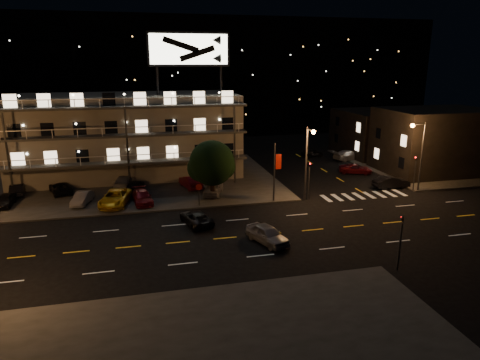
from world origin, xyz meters
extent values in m
plane|color=black|center=(0.00, 0.00, 0.00)|extent=(140.00, 140.00, 0.00)
cube|color=#32322F|center=(-14.00, 20.00, 0.07)|extent=(44.00, 24.00, 0.15)
cube|color=#32322F|center=(30.00, 20.00, 0.07)|extent=(16.00, 24.00, 0.15)
cube|color=gray|center=(-10.00, 24.00, 5.00)|extent=(28.00, 12.00, 10.00)
cube|color=gray|center=(-10.00, 24.00, 10.25)|extent=(28.00, 12.00, 0.50)
cube|color=#32322F|center=(-10.00, 17.10, 3.15)|extent=(28.00, 1.80, 0.25)
cube|color=#32322F|center=(-10.00, 17.10, 6.35)|extent=(28.00, 1.80, 0.25)
cube|color=#32322F|center=(-10.00, 17.10, 9.55)|extent=(28.00, 1.80, 0.25)
cylinder|color=black|center=(-6.00, 22.00, 12.25)|extent=(0.36, 0.36, 3.50)
cylinder|color=black|center=(2.00, 22.00, 12.25)|extent=(0.36, 0.36, 3.50)
cube|color=black|center=(-2.00, 22.00, 16.00)|extent=(10.20, 0.50, 4.20)
cube|color=#EFEECB|center=(-2.00, 21.70, 16.00)|extent=(9.60, 0.06, 3.60)
cube|color=black|center=(30.00, 16.00, 4.25)|extent=(14.00, 10.00, 8.50)
cube|color=black|center=(30.00, 28.00, 3.50)|extent=(14.00, 12.00, 7.00)
cube|color=black|center=(0.00, 70.00, 12.00)|extent=(120.00, 20.00, 24.00)
cylinder|color=#2D2D30|center=(8.50, 8.30, 4.00)|extent=(0.20, 0.20, 8.00)
cylinder|color=#2D2D30|center=(8.50, 7.50, 7.80)|extent=(0.12, 1.80, 0.12)
sphere|color=#FF913F|center=(8.50, 6.70, 7.70)|extent=(0.44, 0.44, 0.44)
cylinder|color=#2D2D30|center=(22.50, 8.30, 4.00)|extent=(0.20, 0.20, 8.00)
cylinder|color=#2D2D30|center=(21.70, 8.30, 7.80)|extent=(1.80, 0.12, 0.12)
sphere|color=#FF913F|center=(20.90, 8.30, 7.70)|extent=(0.44, 0.44, 0.44)
cylinder|color=#2D2D30|center=(9.00, 8.50, 1.80)|extent=(0.14, 0.14, 3.60)
imported|color=black|center=(9.00, 8.50, 4.10)|extent=(0.20, 0.16, 1.00)
sphere|color=#FF0C0C|center=(9.00, 8.38, 4.00)|extent=(0.14, 0.14, 0.14)
cylinder|color=#2D2D30|center=(9.00, -8.50, 1.80)|extent=(0.14, 0.14, 3.60)
imported|color=black|center=(9.00, -8.50, 4.10)|extent=(0.20, 0.16, 1.00)
sphere|color=#FF0C0C|center=(9.00, -8.38, 4.00)|extent=(0.14, 0.14, 0.14)
cylinder|color=#2D2D30|center=(22.00, 8.50, 1.80)|extent=(0.14, 0.14, 3.60)
imported|color=black|center=(22.00, 8.50, 4.10)|extent=(0.16, 0.20, 1.00)
sphere|color=#FF0C0C|center=(21.88, 8.50, 4.00)|extent=(0.14, 0.14, 0.14)
cylinder|color=#2D2D30|center=(5.00, 8.40, 3.20)|extent=(0.16, 0.16, 6.40)
cube|color=red|center=(5.45, 8.40, 4.40)|extent=(0.60, 0.04, 1.60)
cylinder|color=#2D2D30|center=(-3.00, 8.60, 1.10)|extent=(0.08, 0.08, 2.20)
cylinder|color=red|center=(-3.00, 8.55, 2.15)|extent=(0.91, 0.04, 0.91)
cylinder|color=black|center=(-1.24, 10.67, 1.28)|extent=(0.47, 0.47, 2.25)
sphere|color=black|center=(-1.24, 10.67, 4.09)|extent=(4.88, 4.88, 4.88)
sphere|color=black|center=(-2.37, 11.04, 3.53)|extent=(3.00, 3.00, 3.00)
sphere|color=black|center=(-0.21, 10.29, 3.72)|extent=(2.82, 2.82, 2.82)
imported|color=black|center=(-22.43, 13.01, 0.77)|extent=(1.50, 3.66, 1.24)
imported|color=#95959A|center=(-14.81, 11.93, 0.78)|extent=(2.13, 4.00, 1.25)
imported|color=gold|center=(-11.43, 10.80, 0.90)|extent=(3.65, 5.84, 1.51)
imported|color=maroon|center=(-8.69, 10.81, 0.80)|extent=(2.42, 4.71, 1.31)
imported|color=#95959A|center=(-0.89, 12.22, 0.91)|extent=(3.17, 4.82, 1.53)
imported|color=black|center=(-22.19, 16.82, 0.79)|extent=(1.97, 4.08, 1.29)
imported|color=black|center=(-17.65, 16.57, 0.76)|extent=(3.33, 4.82, 1.22)
imported|color=#95959A|center=(-10.71, 17.50, 0.83)|extent=(2.68, 4.93, 1.35)
imported|color=black|center=(-9.46, 15.52, 0.78)|extent=(2.51, 3.96, 1.25)
imported|color=maroon|center=(-3.07, 15.31, 0.88)|extent=(2.50, 4.66, 1.46)
imported|color=black|center=(20.18, 10.20, 0.72)|extent=(4.45, 1.72, 1.45)
imported|color=maroon|center=(19.47, 17.56, 0.61)|extent=(4.83, 3.64, 1.22)
imported|color=#95959A|center=(22.34, 25.34, 0.73)|extent=(5.44, 3.45, 1.47)
imported|color=black|center=(17.81, 28.57, 0.62)|extent=(3.89, 2.30, 1.24)
imported|color=#95959A|center=(1.23, -1.73, 0.74)|extent=(3.21, 4.70, 1.49)
imported|color=black|center=(-3.94, 3.84, 0.61)|extent=(3.12, 4.77, 1.22)
camera|label=1|loc=(-8.52, -33.16, 14.50)|focal=32.00mm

